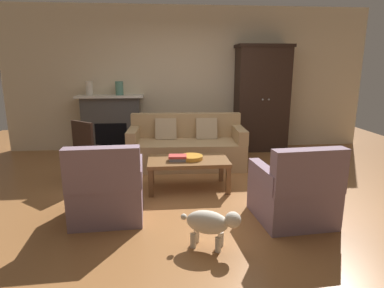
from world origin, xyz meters
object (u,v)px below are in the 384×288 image
at_px(couch, 187,147).
at_px(mantel_vase_jade, 119,88).
at_px(mantel_vase_cream, 89,88).
at_px(side_chair_wooden, 90,147).
at_px(fireplace, 112,123).
at_px(book_stack, 178,158).
at_px(armchair_near_left, 107,191).
at_px(dog, 211,223).
at_px(fruit_bowl, 191,157).
at_px(armchair_near_right, 294,193).
at_px(coffee_table, 188,163).
at_px(armoire, 261,98).

distance_m(couch, mantel_vase_jade, 1.84).
relative_size(mantel_vase_cream, side_chair_wooden, 0.29).
xyz_separation_m(fireplace, book_stack, (1.19, -2.18, -0.11)).
height_order(mantel_vase_jade, side_chair_wooden, mantel_vase_jade).
height_order(mantel_vase_cream, side_chair_wooden, mantel_vase_cream).
xyz_separation_m(book_stack, mantel_vase_cream, (-1.57, 2.16, 0.79)).
height_order(armchair_near_left, dog, armchair_near_left).
relative_size(fireplace, side_chair_wooden, 1.40).
bearing_deg(mantel_vase_cream, mantel_vase_jade, 0.00).
distance_m(mantel_vase_cream, armchair_near_left, 3.16).
height_order(fireplace, fruit_bowl, fireplace).
height_order(fruit_bowl, armchair_near_right, armchair_near_right).
xyz_separation_m(coffee_table, armchair_near_left, (-0.97, -0.82, -0.05)).
height_order(couch, mantel_vase_jade, mantel_vase_jade).
height_order(book_stack, side_chair_wooden, side_chair_wooden).
height_order(coffee_table, side_chair_wooden, side_chair_wooden).
distance_m(armoire, fruit_bowl, 2.66).
bearing_deg(dog, mantel_vase_jade, 108.67).
relative_size(couch, mantel_vase_jade, 7.57).
bearing_deg(fireplace, armchair_near_left, -83.03).
xyz_separation_m(couch, armchair_near_right, (1.01, -2.16, -0.00)).
xyz_separation_m(coffee_table, fruit_bowl, (0.04, -0.01, 0.08)).
bearing_deg(couch, armchair_near_right, -64.83).
relative_size(book_stack, armchair_near_right, 0.30).
bearing_deg(mantel_vase_cream, armchair_near_right, -48.91).
height_order(fireplace, coffee_table, fireplace).
height_order(mantel_vase_jade, armchair_near_right, mantel_vase_jade).
relative_size(couch, armchair_near_left, 2.22).
distance_m(fruit_bowl, mantel_vase_jade, 2.56).
relative_size(mantel_vase_cream, dog, 0.49).
bearing_deg(fireplace, mantel_vase_cream, -177.30).
bearing_deg(side_chair_wooden, book_stack, -22.71).
relative_size(fireplace, mantel_vase_jade, 4.89).
relative_size(coffee_table, armchair_near_left, 1.25).
relative_size(book_stack, dog, 0.49).
height_order(coffee_table, mantel_vase_cream, mantel_vase_cream).
distance_m(fireplace, armchair_near_left, 2.98).
distance_m(coffee_table, fruit_bowl, 0.09).
bearing_deg(side_chair_wooden, fruit_bowl, -18.71).
height_order(fruit_bowl, book_stack, book_stack).
xyz_separation_m(coffee_table, side_chair_wooden, (-1.41, 0.48, 0.15)).
distance_m(coffee_table, mantel_vase_cream, 2.86).
distance_m(fruit_bowl, side_chair_wooden, 1.54).
bearing_deg(fireplace, mantel_vase_jade, -5.69).
distance_m(side_chair_wooden, dog, 2.53).
height_order(coffee_table, armchair_near_left, armchair_near_left).
xyz_separation_m(armoire, mantel_vase_jade, (-2.77, 0.06, 0.21)).
relative_size(armoire, armchair_near_right, 2.35).
bearing_deg(armchair_near_left, armchair_near_right, -7.16).
bearing_deg(mantel_vase_jade, armchair_near_right, -55.15).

